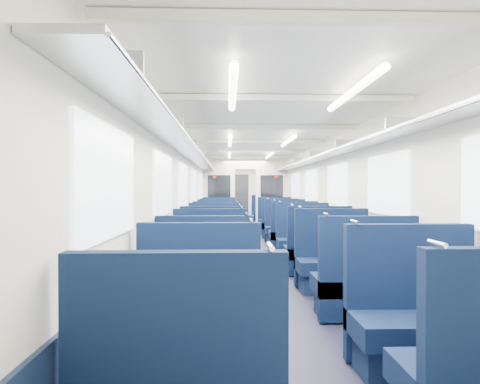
{
  "coord_description": "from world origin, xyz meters",
  "views": [
    {
      "loc": [
        -0.6,
        -10.24,
        1.38
      ],
      "look_at": [
        -0.24,
        1.37,
        1.26
      ],
      "focal_mm": 30.71,
      "sensor_mm": 36.0,
      "label": 1
    }
  ],
  "objects": [
    {
      "name": "floor",
      "position": [
        0.0,
        0.0,
        0.0
      ],
      "size": [
        2.8,
        18.0,
        0.01
      ],
      "primitive_type": "cube",
      "color": "black",
      "rests_on": "ground"
    },
    {
      "name": "ceiling",
      "position": [
        0.0,
        0.0,
        2.35
      ],
      "size": [
        2.8,
        18.0,
        0.01
      ],
      "primitive_type": "cube",
      "color": "white",
      "rests_on": "wall_left"
    },
    {
      "name": "wall_left",
      "position": [
        -1.4,
        0.0,
        1.18
      ],
      "size": [
        0.02,
        18.0,
        2.35
      ],
      "primitive_type": "cube",
      "color": "beige",
      "rests_on": "floor"
    },
    {
      "name": "dado_left",
      "position": [
        -1.39,
        0.0,
        0.35
      ],
      "size": [
        0.03,
        17.9,
        0.7
      ],
      "primitive_type": "cube",
      "color": "#0F1A33",
      "rests_on": "floor"
    },
    {
      "name": "wall_right",
      "position": [
        1.4,
        0.0,
        1.18
      ],
      "size": [
        0.02,
        18.0,
        2.35
      ],
      "primitive_type": "cube",
      "color": "beige",
      "rests_on": "floor"
    },
    {
      "name": "dado_right",
      "position": [
        1.39,
        0.0,
        0.35
      ],
      "size": [
        0.03,
        17.9,
        0.7
      ],
      "primitive_type": "cube",
      "color": "#0F1A33",
      "rests_on": "floor"
    },
    {
      "name": "wall_far",
      "position": [
        0.0,
        9.0,
        1.18
      ],
      "size": [
        2.8,
        0.02,
        2.35
      ],
      "primitive_type": "cube",
      "color": "beige",
      "rests_on": "floor"
    },
    {
      "name": "luggage_rack_left",
      "position": [
        -1.21,
        0.0,
        1.97
      ],
      "size": [
        0.36,
        17.4,
        0.18
      ],
      "color": "#B2B5BA",
      "rests_on": "wall_left"
    },
    {
      "name": "luggage_rack_right",
      "position": [
        1.21,
        0.0,
        1.97
      ],
      "size": [
        0.36,
        17.4,
        0.18
      ],
      "color": "#B2B5BA",
      "rests_on": "wall_right"
    },
    {
      "name": "windows",
      "position": [
        0.0,
        -0.46,
        1.42
      ],
      "size": [
        2.78,
        15.6,
        0.75
      ],
      "color": "white",
      "rests_on": "wall_left"
    },
    {
      "name": "ceiling_fittings",
      "position": [
        0.0,
        -0.26,
        2.29
      ],
      "size": [
        2.7,
        16.06,
        0.11
      ],
      "color": "silver",
      "rests_on": "ceiling"
    },
    {
      "name": "end_door",
      "position": [
        0.0,
        8.94,
        1.0
      ],
      "size": [
        0.75,
        0.06,
        2.0
      ],
      "primitive_type": "cube",
      "color": "black",
      "rests_on": "floor"
    },
    {
      "name": "bulkhead",
      "position": [
        -0.0,
        3.43,
        1.23
      ],
      "size": [
        2.8,
        0.1,
        2.35
      ],
      "color": "silver",
      "rests_on": "floor"
    },
    {
      "name": "seat_2",
      "position": [
        -0.83,
        -7.01,
        0.35
      ],
      "size": [
        1.01,
        0.56,
        1.13
      ],
      "color": "#0C1C3D",
      "rests_on": "floor"
    },
    {
      "name": "seat_3",
      "position": [
        0.83,
        -7.19,
        0.35
      ],
      "size": [
        1.01,
        0.56,
        1.13
      ],
      "color": "#0C1C3D",
      "rests_on": "floor"
    },
    {
      "name": "seat_4",
      "position": [
        -0.83,
        -5.91,
        0.35
      ],
      "size": [
        1.01,
        0.56,
        1.13
      ],
      "color": "#0C1C3D",
      "rests_on": "floor"
    },
    {
      "name": "seat_5",
      "position": [
        0.83,
        -5.99,
        0.35
      ],
      "size": [
        1.01,
        0.56,
        1.13
      ],
      "color": "#0C1C3D",
      "rests_on": "floor"
    },
    {
      "name": "seat_6",
      "position": [
        -0.83,
        -4.8,
        0.35
      ],
      "size": [
        1.01,
        0.56,
        1.13
      ],
      "color": "#0C1C3D",
      "rests_on": "floor"
    },
    {
      "name": "seat_7",
      "position": [
        0.83,
        -4.78,
        0.35
      ],
      "size": [
        1.01,
        0.56,
        1.13
      ],
      "color": "#0C1C3D",
      "rests_on": "floor"
    },
    {
      "name": "seat_8",
      "position": [
        -0.83,
        -3.76,
        0.35
      ],
      "size": [
        1.01,
        0.56,
        1.13
      ],
      "color": "#0C1C3D",
      "rests_on": "floor"
    },
    {
      "name": "seat_9",
      "position": [
        0.83,
        -3.78,
        0.35
      ],
      "size": [
        1.01,
        0.56,
        1.13
      ],
      "color": "#0C1C3D",
      "rests_on": "floor"
    },
    {
      "name": "seat_10",
      "position": [
        -0.83,
        -2.58,
        0.35
      ],
      "size": [
        1.01,
        0.56,
        1.13
      ],
      "color": "#0C1C3D",
      "rests_on": "floor"
    },
    {
      "name": "seat_11",
      "position": [
        0.83,
        -2.59,
        0.35
      ],
      "size": [
        1.01,
        0.56,
        1.13
      ],
      "color": "#0C1C3D",
      "rests_on": "floor"
    },
    {
      "name": "seat_12",
      "position": [
        -0.83,
        -1.46,
        0.35
      ],
      "size": [
        1.01,
        0.56,
        1.13
      ],
      "color": "#0C1C3D",
      "rests_on": "floor"
    },
    {
      "name": "seat_13",
      "position": [
        0.83,
        -1.38,
        0.35
      ],
      "size": [
        1.01,
        0.56,
        1.13
      ],
      "color": "#0C1C3D",
      "rests_on": "floor"
    },
    {
      "name": "seat_14",
      "position": [
        -0.83,
        -0.27,
        0.35
      ],
      "size": [
        1.01,
        0.56,
        1.13
      ],
      "color": "#0C1C3D",
      "rests_on": "floor"
    },
    {
      "name": "seat_15",
      "position": [
        0.83,
        -0.19,
        0.35
      ],
      "size": [
        1.01,
        0.56,
        1.13
      ],
      "color": "#0C1C3D",
      "rests_on": "floor"
    },
    {
      "name": "seat_16",
      "position": [
        -0.83,
        0.94,
        0.35
      ],
      "size": [
        1.01,
        0.56,
        1.13
      ],
      "color": "#0C1C3D",
      "rests_on": "floor"
    },
    {
      "name": "seat_17",
      "position": [
        0.83,
        0.9,
        0.35
      ],
      "size": [
        1.01,
        0.56,
        1.13
      ],
      "color": "#0C1C3D",
      "rests_on": "floor"
    },
    {
      "name": "seat_18",
      "position": [
        -0.83,
        2.02,
        0.35
      ],
      "size": [
        1.01,
        0.56,
        1.13
      ],
      "color": "#0C1C3D",
      "rests_on": "floor"
    },
    {
      "name": "seat_19",
      "position": [
        0.83,
        2.06,
        0.35
      ],
      "size": [
        1.01,
        0.56,
        1.13
      ],
      "color": "#0C1C3D",
      "rests_on": "floor"
    },
    {
      "name": "seat_20",
      "position": [
        -0.83,
        4.2,
        0.35
      ],
      "size": [
        1.01,
        0.56,
        1.13
      ],
      "color": "#0C1C3D",
      "rests_on": "floor"
    },
    {
      "name": "seat_21",
      "position": [
        0.83,
        4.09,
        0.35
      ],
      "size": [
        1.01,
        0.56,
        1.13
      ],
      "color": "#0C1C3D",
      "rests_on": "floor"
    },
    {
      "name": "seat_22",
      "position": [
        -0.83,
        5.36,
        0.35
      ],
      "size": [
        1.01,
        0.56,
        1.13
      ],
      "color": "#0C1C3D",
      "rests_on": "floor"
    },
    {
      "name": "seat_23",
      "position": [
        0.83,
        5.38,
        0.35
      ],
      "size": [
        1.01,
        0.56,
        1.13
      ],
      "color": "#0C1C3D",
      "rests_on": "floor"
    }
  ]
}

